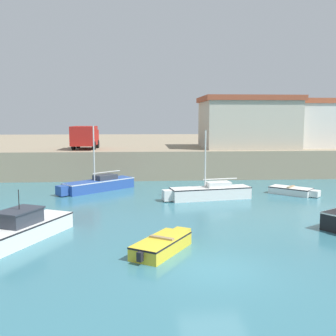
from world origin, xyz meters
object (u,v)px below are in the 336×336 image
Objects in this scene: sailboat_white_5 at (209,192)px; truck_on_quay at (85,136)px; sailboat_blue_6 at (98,184)px; harbor_shed_near_wharf at (323,123)px; dinghy_white_2 at (292,191)px; dinghy_yellow_4 at (163,244)px; motorboat_white_1 at (21,229)px; harbor_shed_mid_row at (247,122)px.

truck_on_quay is (-10.02, 11.67, 3.34)m from sailboat_white_5.
truck_on_quay is at bearing 104.40° from sailboat_blue_6.
sailboat_blue_6 is 0.75× the size of harbor_shed_near_wharf.
dinghy_yellow_4 is at bearing -130.75° from dinghy_white_2.
motorboat_white_1 is 1.62× the size of dinghy_yellow_4.
harbor_shed_mid_row is at bearing 53.10° from motorboat_white_1.
dinghy_white_2 is at bearing -88.14° from harbor_shed_mid_row.
dinghy_yellow_4 is at bearing -16.22° from motorboat_white_1.
harbor_shed_near_wharf is (24.09, 21.63, 4.54)m from motorboat_white_1.
harbor_shed_near_wharf is at bearing 3.00° from truck_on_quay.
dinghy_white_2 is 14.59m from sailboat_blue_6.
sailboat_white_5 is (3.78, 10.54, 0.18)m from dinghy_yellow_4.
dinghy_white_2 is at bearing 49.25° from dinghy_yellow_4.
harbor_shed_mid_row is at bearing 64.80° from sailboat_white_5.
dinghy_white_2 is 0.76× the size of truck_on_quay.
truck_on_quay is at bearing 89.79° from motorboat_white_1.
dinghy_white_2 is 0.45× the size of harbor_shed_near_wharf.
harbor_shed_near_wharf is 8.00m from harbor_shed_mid_row.
harbor_shed_near_wharf reaches higher than sailboat_blue_6.
sailboat_white_5 is (10.10, 8.70, -0.05)m from motorboat_white_1.
truck_on_quay is (-16.01, -1.06, -1.35)m from harbor_shed_mid_row.
motorboat_white_1 is 27.20m from harbor_shed_mid_row.
sailboat_white_5 is 0.67× the size of harbor_shed_mid_row.
sailboat_blue_6 reaches higher than dinghy_yellow_4.
harbor_shed_mid_row is 16.11m from truck_on_quay.
dinghy_white_2 is 0.53× the size of sailboat_white_5.
harbor_shed_mid_row reaches higher than motorboat_white_1.
dinghy_white_2 is 19.75m from truck_on_quay.
harbor_shed_mid_row is at bearing 91.86° from dinghy_white_2.
dinghy_white_2 is 0.59× the size of sailboat_blue_6.
sailboat_blue_6 is (-14.36, 2.55, 0.20)m from dinghy_white_2.
motorboat_white_1 is 13.33m from sailboat_white_5.
dinghy_white_2 is 0.36× the size of harbor_shed_mid_row.
dinghy_yellow_4 is at bearing -74.30° from truck_on_quay.
dinghy_white_2 is at bearing 10.97° from sailboat_white_5.
sailboat_white_5 is at bearing 70.27° from dinghy_yellow_4.
harbor_shed_mid_row reaches higher than sailboat_blue_6.
dinghy_yellow_4 is 0.66× the size of sailboat_blue_6.
harbor_shed_mid_row reaches higher than harbor_shed_near_wharf.
harbor_shed_mid_row is at bearing 67.22° from dinghy_yellow_4.
dinghy_white_2 is 15.54m from dinghy_yellow_4.
sailboat_white_5 is at bearing 40.75° from motorboat_white_1.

